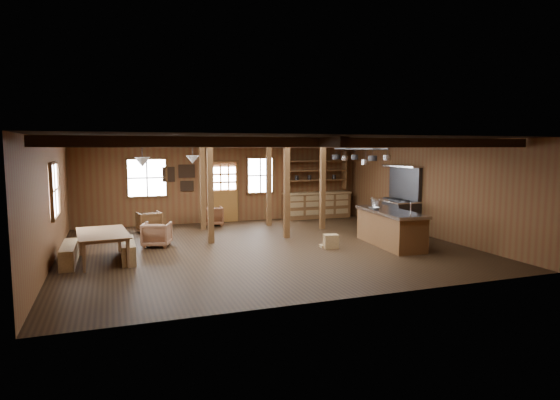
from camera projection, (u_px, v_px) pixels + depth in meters
name	position (u px, v px, depth m)	size (l,w,h in m)	color
room	(264.00, 194.00, 12.07)	(10.04, 9.04, 2.84)	black
ceiling_joists	(262.00, 144.00, 12.09)	(9.80, 8.82, 0.18)	black
timber_posts	(259.00, 187.00, 14.19)	(3.95, 2.35, 2.80)	#462C14
back_door	(225.00, 197.00, 16.29)	(1.02, 0.08, 2.15)	brown
window_back_left	(147.00, 178.00, 15.34)	(1.32, 0.06, 1.32)	white
window_back_right	(260.00, 176.00, 16.66)	(1.02, 0.06, 1.32)	white
window_left	(54.00, 190.00, 10.84)	(0.14, 1.24, 1.32)	white
notice_boards	(181.00, 176.00, 15.70)	(1.08, 0.03, 0.90)	silver
back_counter	(317.00, 202.00, 17.24)	(2.55, 0.60, 2.45)	brown
pendant_lamps	(170.00, 161.00, 12.15)	(1.86, 2.36, 0.66)	#2B2B2E
pot_rack	(358.00, 157.00, 13.29)	(0.34, 3.00, 0.45)	#2B2B2E
kitchen_island	(390.00, 228.00, 12.37)	(1.09, 2.57, 1.20)	brown
step_stool	(331.00, 241.00, 12.05)	(0.41, 0.29, 0.36)	brown
commercial_range	(397.00, 210.00, 14.58)	(0.85, 1.65, 2.04)	#2B2B2E
dining_table	(105.00, 247.00, 10.65)	(1.92, 1.07, 0.67)	brown
bench_wall	(69.00, 254.00, 10.41)	(0.30, 1.61, 0.44)	brown
bench_aisle	(128.00, 250.00, 10.84)	(0.30, 1.60, 0.44)	brown
armchair_a	(149.00, 222.00, 14.36)	(0.68, 0.70, 0.63)	brown
armchair_b	(212.00, 216.00, 15.54)	(0.68, 0.70, 0.64)	brown
armchair_c	(157.00, 234.00, 12.25)	(0.68, 0.70, 0.64)	brown
counter_pot	(377.00, 203.00, 13.20)	(0.28, 0.28, 0.17)	silver
bowl	(374.00, 208.00, 12.48)	(0.27, 0.27, 0.07)	silver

